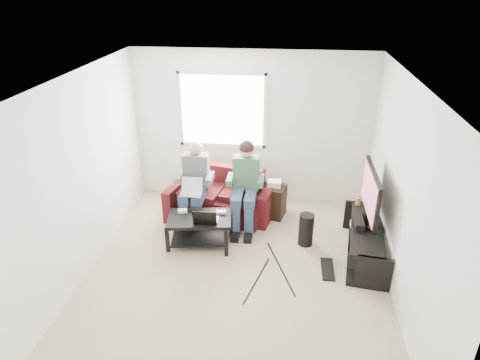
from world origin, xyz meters
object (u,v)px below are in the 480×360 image
(sofa, at_px, (223,198))
(coffee_table, at_px, (200,224))
(subwoofer, at_px, (306,230))
(tv_stand, at_px, (365,243))
(end_table, at_px, (273,200))
(tv, at_px, (371,194))

(sofa, relative_size, coffee_table, 1.85)
(sofa, bearing_deg, subwoofer, -28.65)
(subwoofer, bearing_deg, tv_stand, -14.62)
(tv_stand, bearing_deg, coffee_table, 179.26)
(tv_stand, distance_m, subwoofer, 0.85)
(subwoofer, relative_size, end_table, 0.78)
(coffee_table, xyz_separation_m, end_table, (1.04, 0.97, -0.05))
(tv_stand, height_order, subwoofer, subwoofer)
(coffee_table, height_order, end_table, end_table)
(coffee_table, distance_m, tv, 2.45)
(tv_stand, distance_m, end_table, 1.68)
(tv_stand, bearing_deg, end_table, 143.28)
(subwoofer, bearing_deg, sofa, 151.35)
(coffee_table, height_order, tv, tv)
(sofa, relative_size, tv_stand, 1.19)
(tv, bearing_deg, coffee_table, -178.33)
(end_table, bearing_deg, sofa, -176.93)
(sofa, height_order, subwoofer, sofa)
(sofa, relative_size, tv, 1.66)
(tv_stand, bearing_deg, subwoofer, 165.38)
(tv, xyz_separation_m, subwoofer, (-0.82, 0.11, -0.70))
(end_table, bearing_deg, coffee_table, -136.86)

